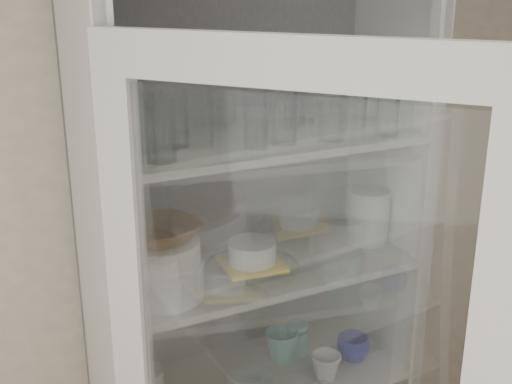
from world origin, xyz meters
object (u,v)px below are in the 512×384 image
glass_platter (252,268)px  yellow_trivet (252,263)px  pantry_cabinet (247,343)px  goblet_3 (303,93)px  mug_teal (281,346)px  teal_jar (297,339)px  plate_stack_back (133,261)px  cream_bowl (161,252)px  mug_blue (353,348)px  plate_stack_front (163,279)px  grey_bowl_stack (368,216)px  goblet_0 (131,110)px  terracotta_bowl (160,232)px  white_ramekin (252,252)px  goblet_2 (290,97)px  goblet_1 (260,97)px  mug_white (326,367)px

glass_platter → yellow_trivet: yellow_trivet is taller
pantry_cabinet → goblet_3: 0.85m
mug_teal → teal_jar: 0.08m
plate_stack_back → mug_teal: (0.46, -0.10, -0.37)m
cream_bowl → mug_blue: cream_bowl is taller
mug_blue → plate_stack_front: bearing=179.6°
grey_bowl_stack → goblet_0: bearing=169.8°
yellow_trivet → mug_teal: (0.15, 0.07, -0.37)m
terracotta_bowl → yellow_trivet: bearing=6.7°
terracotta_bowl → plate_stack_back: bearing=96.6°
white_ramekin → goblet_2: bearing=32.1°
plate_stack_front → glass_platter: (0.29, 0.03, -0.04)m
terracotta_bowl → plate_stack_front: bearing=0.0°
goblet_1 → grey_bowl_stack: 0.54m
goblet_3 → goblet_2: bearing=-151.9°
pantry_cabinet → mug_white: pantry_cabinet is taller
mug_blue → teal_jar: teal_jar is taller
cream_bowl → yellow_trivet: 0.31m
plate_stack_back → yellow_trivet: size_ratio=1.18×
yellow_trivet → white_ramekin: (0.00, 0.00, 0.04)m
goblet_3 → mug_teal: bearing=-143.7°
cream_bowl → yellow_trivet: bearing=6.7°
goblet_0 → white_ramekin: (0.30, -0.16, -0.43)m
mug_blue → plate_stack_back: bearing=162.9°
terracotta_bowl → grey_bowl_stack: terracotta_bowl is taller
goblet_3 → mug_teal: 0.85m
teal_jar → mug_white: bearing=-90.3°
grey_bowl_stack → cream_bowl: bearing=-175.2°
goblet_3 → mug_white: goblet_3 is taller
goblet_2 → plate_stack_back: goblet_2 is taller
goblet_2 → plate_stack_front: (-0.49, -0.16, -0.44)m
cream_bowl → white_ramekin: cream_bowl is taller
cream_bowl → teal_jar: size_ratio=2.18×
mug_white → teal_jar: (0.00, 0.19, 0.00)m
mug_teal → glass_platter: bearing=-156.3°
white_ramekin → mug_blue: white_ramekin is taller
goblet_0 → cream_bowl: 0.41m
plate_stack_back → grey_bowl_stack: 0.78m
cream_bowl → mug_white: cream_bowl is taller
pantry_cabinet → mug_blue: (0.33, -0.14, -0.04)m
mug_blue → mug_teal: bearing=153.3°
goblet_1 → terracotta_bowl: (-0.40, -0.19, -0.30)m
plate_stack_front → mug_teal: bearing=13.9°
mug_white → teal_jar: bearing=73.6°
plate_stack_back → teal_jar: size_ratio=2.14×
glass_platter → mug_teal: bearing=26.6°
plate_stack_front → goblet_1: bearing=25.0°
goblet_0 → white_ramekin: size_ratio=1.19×
goblet_0 → yellow_trivet: goblet_0 is taller
terracotta_bowl → white_ramekin: terracotta_bowl is taller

